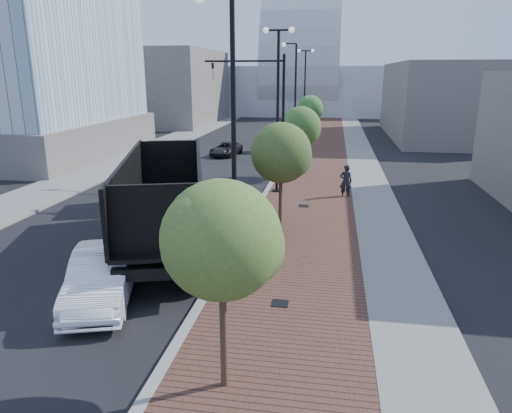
% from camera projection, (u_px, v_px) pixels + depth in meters
% --- Properties ---
extents(sidewalk, '(7.00, 140.00, 0.12)m').
position_uv_depth(sidewalk, '(330.00, 148.00, 44.38)').
color(sidewalk, '#4C2D23').
rests_on(sidewalk, ground).
extents(concrete_strip, '(2.40, 140.00, 0.13)m').
position_uv_depth(concrete_strip, '(359.00, 148.00, 43.95)').
color(concrete_strip, slate).
rests_on(concrete_strip, ground).
extents(curb, '(0.30, 140.00, 0.14)m').
position_uv_depth(curb, '(293.00, 147.00, 44.92)').
color(curb, gray).
rests_on(curb, ground).
extents(west_sidewalk, '(4.00, 140.00, 0.12)m').
position_uv_depth(west_sidewalk, '(164.00, 144.00, 46.96)').
color(west_sidewalk, slate).
rests_on(west_sidewalk, ground).
extents(dump_truck, '(6.60, 14.01, 3.78)m').
position_uv_depth(dump_truck, '(170.00, 190.00, 21.90)').
color(dump_truck, black).
rests_on(dump_truck, ground).
extents(white_sedan, '(3.08, 5.19, 1.62)m').
position_uv_depth(white_sedan, '(102.00, 275.00, 14.50)').
color(white_sedan, white).
rests_on(white_sedan, ground).
extents(dark_car_mid, '(2.43, 4.32, 1.14)m').
position_uv_depth(dark_car_mid, '(226.00, 149.00, 40.34)').
color(dark_car_mid, black).
rests_on(dark_car_mid, ground).
extents(dark_car_far, '(1.96, 4.24, 1.20)m').
position_uv_depth(dark_car_far, '(270.00, 140.00, 45.27)').
color(dark_car_far, black).
rests_on(dark_car_far, ground).
extents(pedestrian, '(0.71, 0.47, 1.92)m').
position_uv_depth(pedestrian, '(346.00, 181.00, 26.42)').
color(pedestrian, black).
rests_on(pedestrian, ground).
extents(streetlight_1, '(1.44, 0.56, 9.21)m').
position_uv_depth(streetlight_1, '(231.00, 153.00, 15.21)').
color(streetlight_1, black).
rests_on(streetlight_1, ground).
extents(streetlight_2, '(1.72, 0.56, 9.28)m').
position_uv_depth(streetlight_2, '(278.00, 111.00, 26.45)').
color(streetlight_2, black).
rests_on(streetlight_2, ground).
extents(streetlight_3, '(1.44, 0.56, 9.21)m').
position_uv_depth(streetlight_3, '(294.00, 106.00, 37.98)').
color(streetlight_3, black).
rests_on(streetlight_3, ground).
extents(streetlight_4, '(1.72, 0.56, 9.28)m').
position_uv_depth(streetlight_4, '(305.00, 94.00, 49.22)').
color(streetlight_4, black).
rests_on(streetlight_4, ground).
extents(traffic_mast, '(5.09, 0.20, 8.00)m').
position_uv_depth(traffic_mast, '(269.00, 104.00, 29.39)').
color(traffic_mast, black).
rests_on(traffic_mast, ground).
extents(tree_0, '(2.55, 2.53, 4.83)m').
position_uv_depth(tree_0, '(224.00, 240.00, 9.57)').
color(tree_0, '#382619').
rests_on(tree_0, ground).
extents(tree_1, '(2.62, 2.62, 4.89)m').
position_uv_depth(tree_1, '(282.00, 153.00, 20.01)').
color(tree_1, '#382619').
rests_on(tree_1, ground).
extents(tree_2, '(2.69, 2.69, 4.76)m').
position_uv_depth(tree_2, '(302.00, 127.00, 31.44)').
color(tree_2, '#382619').
rests_on(tree_2, ground).
extents(tree_3, '(2.28, 2.21, 4.97)m').
position_uv_depth(tree_3, '(311.00, 108.00, 42.70)').
color(tree_3, '#382619').
rests_on(tree_3, ground).
extents(tower_podium, '(19.00, 19.00, 3.00)m').
position_uv_depth(tower_podium, '(11.00, 137.00, 40.69)').
color(tower_podium, slate).
rests_on(tower_podium, ground).
extents(convention_center, '(50.00, 30.00, 50.00)m').
position_uv_depth(convention_center, '(304.00, 78.00, 86.30)').
color(convention_center, '#9DA2A6').
rests_on(convention_center, ground).
extents(commercial_block_nw, '(14.00, 20.00, 10.00)m').
position_uv_depth(commercial_block_nw, '(164.00, 87.00, 65.67)').
color(commercial_block_nw, '#635D59').
rests_on(commercial_block_nw, ground).
extents(commercial_block_ne, '(12.00, 22.00, 8.00)m').
position_uv_depth(commercial_block_ne, '(448.00, 101.00, 50.83)').
color(commercial_block_ne, '#69625E').
rests_on(commercial_block_ne, ground).
extents(utility_cover_1, '(0.50, 0.50, 0.02)m').
position_uv_depth(utility_cover_1, '(280.00, 303.00, 14.17)').
color(utility_cover_1, black).
rests_on(utility_cover_1, sidewalk).
extents(utility_cover_2, '(0.50, 0.50, 0.02)m').
position_uv_depth(utility_cover_2, '(304.00, 206.00, 24.61)').
color(utility_cover_2, black).
rests_on(utility_cover_2, sidewalk).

